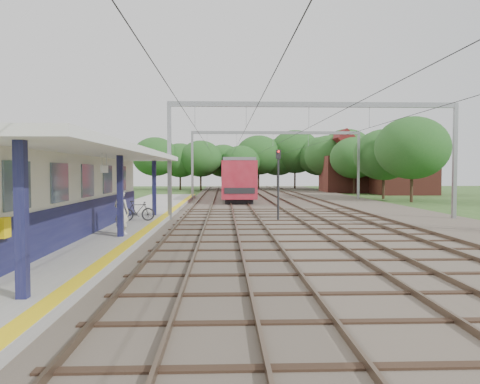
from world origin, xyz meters
name	(u,v)px	position (x,y,z in m)	size (l,w,h in m)	color
ground	(291,279)	(0.00, 0.00, 0.00)	(160.00, 160.00, 0.00)	#2D4C1E
ballast_bed	(287,203)	(4.00, 30.00, 0.05)	(18.00, 90.00, 0.10)	#473D33
platform	(123,220)	(-7.50, 14.00, 0.17)	(5.00, 52.00, 0.35)	gray
yellow_stripe	(163,217)	(-5.25, 14.00, 0.35)	(0.45, 52.00, 0.01)	yellow
station_building	(53,193)	(-8.88, 7.00, 2.04)	(3.41, 18.00, 3.40)	beige
canopy	(72,153)	(-7.77, 6.00, 3.64)	(6.40, 20.00, 3.44)	#13143E
rail_tracks	(260,201)	(1.50, 30.00, 0.18)	(11.80, 88.00, 0.15)	brown
catenary_system	(288,139)	(3.39, 25.28, 5.51)	(17.22, 88.00, 7.00)	gray
tree_band	(262,158)	(3.84, 57.12, 4.92)	(31.72, 30.88, 8.82)	#382619
house_near	(404,171)	(21.00, 46.00, 2.99)	(7.00, 6.12, 7.89)	brown
house_far	(352,169)	(16.00, 52.00, 3.23)	(8.00, 6.12, 8.66)	brown
person	(121,212)	(-6.00, 6.64, 1.24)	(0.65, 0.43, 1.79)	silver
bicycle	(138,211)	(-6.28, 11.73, 0.88)	(0.49, 1.75, 1.05)	black
train	(234,177)	(-0.50, 45.55, 2.24)	(3.07, 38.16, 4.02)	black
signal_post	(278,177)	(1.35, 14.57, 2.59)	(0.30, 0.27, 4.18)	black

